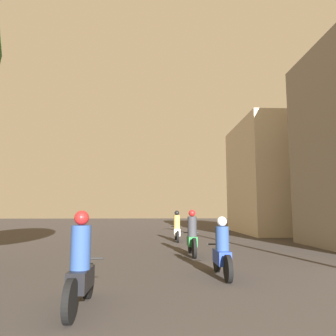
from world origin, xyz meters
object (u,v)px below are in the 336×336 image
motorcycle_black (81,270)px  motorcycle_white (177,229)px  motorcycle_blue (222,252)px  motorcycle_green (192,237)px  building_right_far (279,178)px

motorcycle_black → motorcycle_white: (2.40, 11.39, -0.01)m
motorcycle_blue → motorcycle_green: 3.66m
motorcycle_black → building_right_far: building_right_far is taller
motorcycle_green → building_right_far: building_right_far is taller
motorcycle_black → motorcycle_green: size_ratio=1.01×
motorcycle_green → motorcycle_white: (-0.16, 5.27, -0.01)m
building_right_far → motorcycle_green: bearing=-124.5°
motorcycle_blue → building_right_far: building_right_far is taller
motorcycle_blue → motorcycle_white: (-0.45, 8.92, 0.05)m
motorcycle_blue → motorcycle_green: motorcycle_green is taller
motorcycle_black → building_right_far: bearing=61.7°
motorcycle_black → motorcycle_green: 6.63m
motorcycle_green → motorcycle_white: 5.27m
motorcycle_black → building_right_far: 20.02m
motorcycle_black → motorcycle_blue: motorcycle_black is taller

